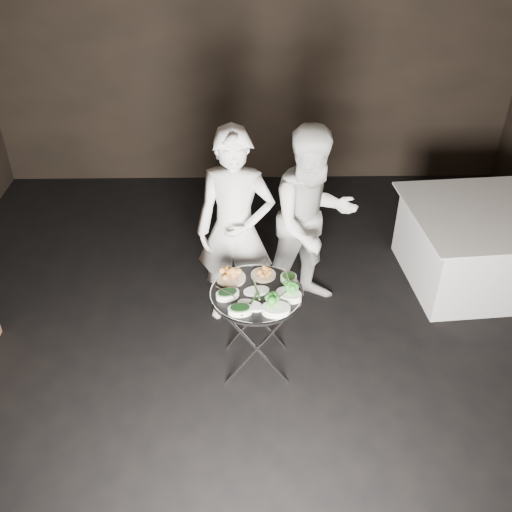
{
  "coord_description": "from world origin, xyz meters",
  "views": [
    {
      "loc": [
        -0.09,
        -2.92,
        3.31
      ],
      "look_at": [
        -0.03,
        0.43,
        0.95
      ],
      "focal_mm": 40.0,
      "sensor_mm": 36.0,
      "label": 1
    }
  ],
  "objects_px": {
    "tray_stand": "(256,327)",
    "waiter_left": "(235,231)",
    "dining_table": "(476,246)",
    "waiter_right": "(312,222)",
    "serving_tray": "(256,294)"
  },
  "relations": [
    {
      "from": "serving_tray",
      "to": "dining_table",
      "type": "xyz_separation_m",
      "value": [
        2.04,
        1.09,
        -0.36
      ]
    },
    {
      "from": "waiter_right",
      "to": "dining_table",
      "type": "xyz_separation_m",
      "value": [
        1.56,
        0.3,
        -0.47
      ]
    },
    {
      "from": "tray_stand",
      "to": "serving_tray",
      "type": "bearing_deg",
      "value": 97.13
    },
    {
      "from": "waiter_left",
      "to": "waiter_right",
      "type": "height_order",
      "value": "waiter_left"
    },
    {
      "from": "tray_stand",
      "to": "dining_table",
      "type": "bearing_deg",
      "value": 28.18
    },
    {
      "from": "serving_tray",
      "to": "waiter_left",
      "type": "bearing_deg",
      "value": 103.97
    },
    {
      "from": "waiter_right",
      "to": "tray_stand",
      "type": "bearing_deg",
      "value": -143.46
    },
    {
      "from": "waiter_left",
      "to": "dining_table",
      "type": "height_order",
      "value": "waiter_left"
    },
    {
      "from": "waiter_left",
      "to": "waiter_right",
      "type": "xyz_separation_m",
      "value": [
        0.63,
        0.17,
        -0.03
      ]
    },
    {
      "from": "tray_stand",
      "to": "waiter_left",
      "type": "height_order",
      "value": "waiter_left"
    },
    {
      "from": "tray_stand",
      "to": "waiter_left",
      "type": "relative_size",
      "value": 0.42
    },
    {
      "from": "dining_table",
      "to": "tray_stand",
      "type": "bearing_deg",
      "value": -151.82
    },
    {
      "from": "waiter_left",
      "to": "tray_stand",
      "type": "bearing_deg",
      "value": -68.93
    },
    {
      "from": "dining_table",
      "to": "waiter_left",
      "type": "bearing_deg",
      "value": -168.06
    },
    {
      "from": "waiter_left",
      "to": "serving_tray",
      "type": "bearing_deg",
      "value": -68.93
    }
  ]
}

